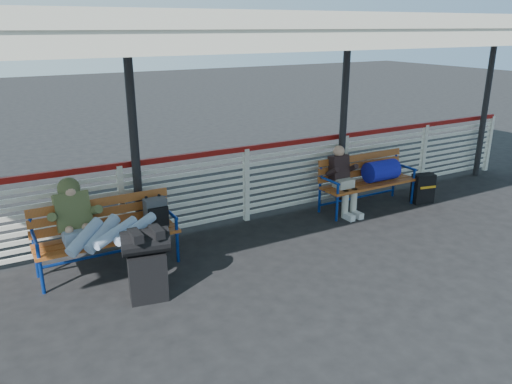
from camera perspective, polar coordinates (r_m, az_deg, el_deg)
ground at (r=6.74m, az=6.76°, el=-8.37°), size 60.00×60.00×0.00m
fence at (r=7.98m, az=-1.13°, el=1.21°), size 12.08×0.08×1.24m
canopy at (r=6.73m, az=3.19°, el=18.55°), size 12.60×3.60×3.16m
luggage_stack at (r=5.85m, az=-12.38°, el=-7.82°), size 0.58×0.39×0.88m
bench_left at (r=6.73m, az=-15.58°, el=-3.63°), size 1.80×0.56×0.92m
bench_right at (r=8.87m, az=13.31°, el=2.08°), size 1.80×0.56×0.92m
traveler_man at (r=6.29m, az=-17.45°, el=-3.91°), size 0.94×1.64×0.77m
companion_person at (r=8.43m, az=9.91°, el=1.42°), size 0.32×0.66×1.15m
suitcase_side at (r=9.40m, az=18.53°, el=0.39°), size 0.41×0.30×0.53m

